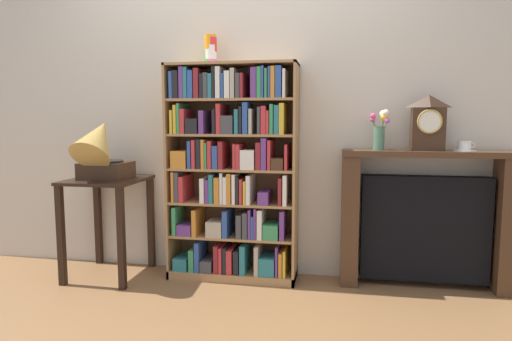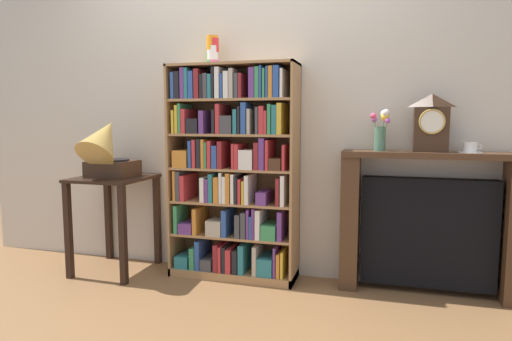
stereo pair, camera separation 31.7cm
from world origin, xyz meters
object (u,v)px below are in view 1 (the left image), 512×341
object	(u,v)px
bookshelf	(232,175)
cup_stack	(211,50)
side_table_left	(108,203)
fireplace_mantel	(425,220)
flower_vase	(380,130)
mantel_clock	(428,123)
gramophone	(100,149)
teacup_with_saucer	(465,147)

from	to	relation	value
bookshelf	cup_stack	bearing A→B (deg)	163.71
side_table_left	fireplace_mantel	size ratio (longest dim) A/B	0.65
flower_vase	mantel_clock	bearing A→B (deg)	1.14
cup_stack	fireplace_mantel	world-z (taller)	cup_stack
bookshelf	mantel_clock	distance (m)	1.39
bookshelf	flower_vase	bearing A→B (deg)	1.72
bookshelf	fireplace_mantel	xyz separation A→B (m)	(1.35, 0.06, -0.30)
gramophone	flower_vase	world-z (taller)	gramophone
mantel_clock	fireplace_mantel	bearing A→B (deg)	66.45
gramophone	mantel_clock	world-z (taller)	mantel_clock
side_table_left	teacup_with_saucer	distance (m)	2.53
bookshelf	fireplace_mantel	distance (m)	1.38
side_table_left	flower_vase	size ratio (longest dim) A/B	2.66
side_table_left	bookshelf	bearing A→B (deg)	7.47
side_table_left	mantel_clock	xyz separation A→B (m)	(2.25, 0.16, 0.59)
cup_stack	fireplace_mantel	bearing A→B (deg)	0.48
cup_stack	gramophone	bearing A→B (deg)	-162.27
gramophone	teacup_with_saucer	size ratio (longest dim) A/B	3.37
fireplace_mantel	bookshelf	bearing A→B (deg)	-177.46
fireplace_mantel	cup_stack	bearing A→B (deg)	-179.52
gramophone	teacup_with_saucer	world-z (taller)	gramophone
cup_stack	flower_vase	distance (m)	1.32
mantel_clock	cup_stack	bearing A→B (deg)	179.62
fireplace_mantel	teacup_with_saucer	world-z (taller)	teacup_with_saucer
cup_stack	mantel_clock	world-z (taller)	cup_stack
gramophone	flower_vase	distance (m)	1.96
teacup_with_saucer	gramophone	bearing A→B (deg)	-174.63
fireplace_mantel	teacup_with_saucer	xyz separation A→B (m)	(0.23, -0.02, 0.51)
fireplace_mantel	flower_vase	xyz separation A→B (m)	(-0.32, -0.03, 0.62)
bookshelf	side_table_left	distance (m)	0.95
cup_stack	mantel_clock	xyz separation A→B (m)	(1.50, -0.01, -0.52)
fireplace_mantel	flower_vase	world-z (taller)	flower_vase
mantel_clock	flower_vase	bearing A→B (deg)	-178.86
cup_stack	teacup_with_saucer	bearing A→B (deg)	-0.23
side_table_left	flower_vase	world-z (taller)	flower_vase
mantel_clock	gramophone	bearing A→B (deg)	-174.14
cup_stack	mantel_clock	size ratio (longest dim) A/B	0.56
cup_stack	gramophone	xyz separation A→B (m)	(-0.75, -0.24, -0.71)
cup_stack	flower_vase	bearing A→B (deg)	-0.78
bookshelf	teacup_with_saucer	size ratio (longest dim) A/B	10.36
bookshelf	gramophone	world-z (taller)	bookshelf
bookshelf	cup_stack	world-z (taller)	cup_stack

